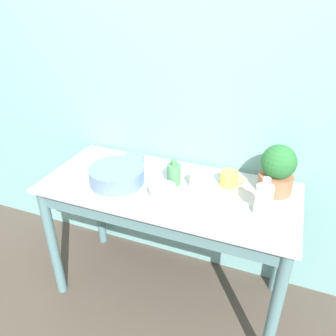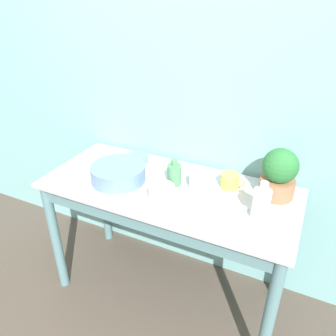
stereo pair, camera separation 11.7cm
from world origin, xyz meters
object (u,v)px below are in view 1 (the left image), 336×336
at_px(tray_board, 226,208).
at_px(mug_yellow, 229,179).
at_px(mug_cream, 197,180).
at_px(bowl_small_blue, 134,159).
at_px(potted_plant, 277,170).
at_px(bottle_short, 174,174).
at_px(bowl_wash_large, 117,175).
at_px(bowl_small_steel, 162,190).
at_px(bottle_tall, 264,199).

bearing_deg(tray_board, mug_yellow, 98.18).
distance_m(mug_cream, bowl_small_blue, 0.47).
distance_m(potted_plant, bowl_small_blue, 0.86).
relative_size(mug_cream, mug_yellow, 0.93).
height_order(bottle_short, tray_board, bottle_short).
bearing_deg(mug_yellow, bowl_wash_large, -161.71).
distance_m(mug_cream, tray_board, 0.26).
xyz_separation_m(bowl_wash_large, bowl_small_steel, (0.28, -0.03, -0.02)).
bearing_deg(bowl_small_steel, mug_yellow, 35.55).
bearing_deg(bowl_wash_large, bowl_small_steel, -5.57).
distance_m(bowl_wash_large, tray_board, 0.64).
distance_m(bowl_wash_large, bottle_tall, 0.81).
relative_size(potted_plant, bottle_tall, 1.34).
bearing_deg(potted_plant, bowl_wash_large, -164.81).
bearing_deg(mug_yellow, mug_cream, -154.07).
distance_m(bottle_short, mug_cream, 0.14).
height_order(bowl_small_blue, tray_board, bowl_small_blue).
height_order(bowl_small_blue, bowl_small_steel, bowl_small_steel).
xyz_separation_m(bowl_wash_large, mug_cream, (0.44, 0.12, -0.00)).
xyz_separation_m(bowl_small_blue, bowl_small_steel, (0.30, -0.27, 0.00)).
relative_size(bottle_tall, tray_board, 0.93).
height_order(mug_yellow, tray_board, mug_yellow).
bearing_deg(mug_cream, bottle_tall, -18.91).
bearing_deg(bowl_wash_large, mug_yellow, 18.29).
relative_size(mug_cream, tray_board, 0.57).
distance_m(bottle_tall, mug_yellow, 0.29).
relative_size(bottle_tall, bowl_small_blue, 1.54).
bearing_deg(tray_board, bottle_short, 157.08).
height_order(potted_plant, mug_cream, potted_plant).
bearing_deg(bowl_small_blue, mug_cream, -15.46).
distance_m(potted_plant, bowl_wash_large, 0.88).
xyz_separation_m(mug_cream, bowl_small_blue, (-0.45, 0.13, -0.02)).
bearing_deg(bowl_wash_large, bottle_short, 17.98).
xyz_separation_m(potted_plant, bottle_short, (-0.54, -0.13, -0.07)).
bearing_deg(bottle_short, bottle_tall, -11.97).
xyz_separation_m(potted_plant, bowl_small_steel, (-0.56, -0.26, -0.11)).
bearing_deg(mug_cream, bowl_small_blue, 164.54).
height_order(bowl_wash_large, mug_yellow, bowl_wash_large).
height_order(bottle_tall, mug_cream, bottle_tall).
relative_size(bottle_tall, bottle_short, 1.29).
bearing_deg(mug_cream, mug_yellow, 25.93).
bearing_deg(mug_cream, potted_plant, 15.11).
bearing_deg(bottle_tall, bottle_short, 168.03).
xyz_separation_m(bowl_wash_large, bottle_tall, (0.81, -0.01, 0.04)).
distance_m(mug_cream, bowl_small_steel, 0.21).
bearing_deg(mug_yellow, bowl_small_steel, -144.45).
relative_size(mug_yellow, bowl_small_blue, 1.01).
xyz_separation_m(potted_plant, mug_yellow, (-0.24, -0.03, -0.09)).
xyz_separation_m(bowl_wash_large, mug_yellow, (0.60, 0.20, -0.00)).
distance_m(mug_yellow, bowl_small_steel, 0.39).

